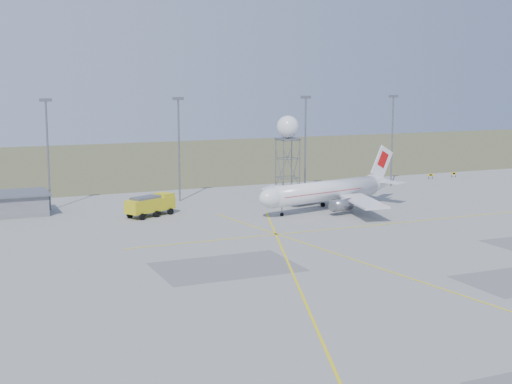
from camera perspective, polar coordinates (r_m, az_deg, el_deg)
name	(u,v)px	position (r m, az deg, el deg)	size (l,w,h in m)	color
ground	(426,279)	(88.95, 13.46, -6.80)	(400.00, 400.00, 0.00)	#979691
grass_strip	(136,160)	(215.70, -9.56, 2.50)	(400.00, 120.00, 0.03)	#4F5A31
mast_a	(48,145)	(135.52, -16.34, 3.64)	(2.20, 0.50, 20.50)	slate
mast_b	(179,140)	(140.92, -6.19, 4.14)	(2.20, 0.50, 20.50)	slate
mast_c	(305,136)	(151.69, 3.97, 4.51)	(2.20, 0.50, 20.50)	slate
mast_d	(392,133)	(163.06, 10.86, 4.68)	(2.20, 0.50, 20.50)	slate
taxi_sign_near	(431,175)	(178.16, 13.80, 1.31)	(1.60, 0.17, 1.20)	black
taxi_sign_far	(454,174)	(182.49, 15.54, 1.42)	(1.60, 0.17, 1.20)	black
airliner_main	(327,191)	(132.18, 5.73, 0.06)	(32.74, 31.24, 11.23)	silver
radar_tower	(288,151)	(146.01, 2.55, 3.27)	(4.59, 4.59, 16.63)	slate
fire_truck	(151,206)	(126.98, -8.37, -1.11)	(9.74, 6.94, 3.73)	gold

